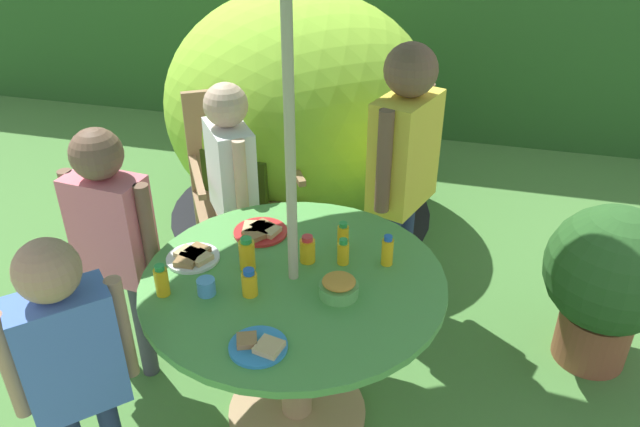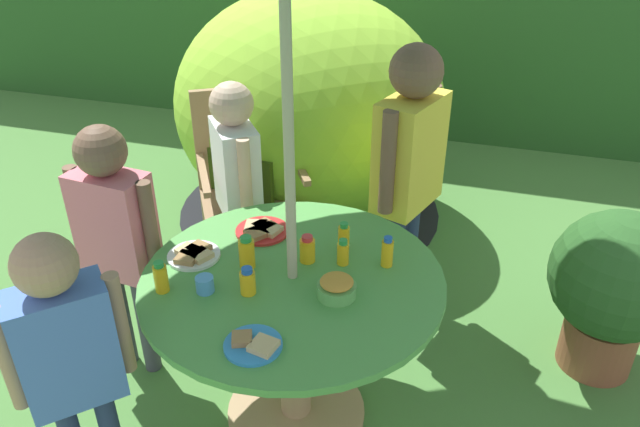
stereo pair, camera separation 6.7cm
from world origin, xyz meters
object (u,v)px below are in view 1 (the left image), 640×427
plate_far_left (193,257)px  juice_bottle_near_left (307,250)px  dome_tent (299,110)px  juice_bottle_back_edge (343,236)px  child_in_pink_shirt (111,228)px  child_in_white_shirt (231,171)px  juice_bottle_front_edge (162,281)px  wooden_chair (242,178)px  child_in_blue_shirt (70,352)px  juice_bottle_far_right (387,251)px  cup_near (206,287)px  child_in_yellow_shirt (405,152)px  juice_bottle_center_back (247,254)px  snack_bowl (339,287)px  potted_plant (609,278)px  juice_bottle_mid_right (343,252)px  plate_mid_left (259,346)px  juice_bottle_center_front (250,283)px  garden_table (295,320)px  plate_near_right (260,231)px

plate_far_left → juice_bottle_near_left: juice_bottle_near_left is taller
dome_tent → juice_bottle_back_edge: dome_tent is taller
dome_tent → child_in_pink_shirt: 1.61m
child_in_white_shirt → juice_bottle_front_edge: child_in_white_shirt is taller
wooden_chair → dome_tent: bearing=49.6°
child_in_pink_shirt → child_in_blue_shirt: size_ratio=1.05×
juice_bottle_far_right → cup_near: (-0.58, -0.34, -0.03)m
child_in_yellow_shirt → juice_bottle_center_back: (-0.46, -0.81, -0.10)m
snack_bowl → juice_bottle_far_right: (0.13, 0.23, 0.02)m
dome_tent → juice_bottle_far_right: bearing=-48.7°
child_in_yellow_shirt → potted_plant: bearing=99.8°
child_in_blue_shirt → juice_bottle_mid_right: size_ratio=10.67×
juice_bottle_center_back → cup_near: juice_bottle_center_back is taller
juice_bottle_far_right → juice_bottle_center_back: (-0.49, -0.15, 0.00)m
dome_tent → child_in_white_shirt: (-0.05, -0.98, 0.06)m
child_in_white_shirt → juice_bottle_center_back: (0.32, -0.66, 0.02)m
dome_tent → snack_bowl: size_ratio=14.88×
plate_mid_left → wooden_chair: bearing=113.1°
child_in_pink_shirt → juice_bottle_far_right: child_in_pink_shirt is taller
snack_bowl → plate_mid_left: size_ratio=0.74×
juice_bottle_center_back → juice_bottle_back_edge: size_ratio=1.21×
plate_far_left → juice_bottle_center_front: juice_bottle_center_front is taller
child_in_yellow_shirt → juice_bottle_front_edge: child_in_yellow_shirt is taller
garden_table → cup_near: (-0.26, -0.17, 0.23)m
plate_mid_left → juice_bottle_near_left: size_ratio=1.69×
juice_bottle_center_back → child_in_white_shirt: bearing=116.2°
garden_table → plate_near_right: bearing=130.9°
child_in_white_shirt → juice_bottle_center_front: child_in_white_shirt is taller
child_in_blue_shirt → juice_bottle_center_back: size_ratio=8.56×
juice_bottle_mid_right → child_in_yellow_shirt: bearing=79.5°
child_in_yellow_shirt → juice_bottle_center_front: child_in_yellow_shirt is taller
snack_bowl → plate_near_right: 0.50m
child_in_blue_shirt → snack_bowl: bearing=-11.3°
snack_bowl → juice_bottle_front_edge: bearing=-166.2°
child_in_pink_shirt → potted_plant: bearing=22.2°
plate_far_left → cup_near: size_ratio=3.13×
child_in_yellow_shirt → juice_bottle_center_front: bearing=-3.7°
juice_bottle_far_right → juice_bottle_mid_right: juice_bottle_far_right is taller
garden_table → juice_bottle_center_back: (-0.18, 0.01, 0.26)m
wooden_chair → juice_bottle_mid_right: bearing=-79.7°
wooden_chair → juice_bottle_mid_right: wooden_chair is taller
juice_bottle_center_front → juice_bottle_mid_right: bearing=44.3°
juice_bottle_center_back → cup_near: bearing=-115.2°
juice_bottle_mid_right → wooden_chair: bearing=130.9°
potted_plant → juice_bottle_center_front: (-1.33, -0.80, 0.31)m
dome_tent → juice_bottle_near_left: bearing=-58.8°
wooden_chair → juice_bottle_near_left: wooden_chair is taller
snack_bowl → child_in_white_shirt: bearing=133.1°
juice_bottle_front_edge → child_in_pink_shirt: bearing=142.0°
wooden_chair → juice_bottle_center_back: (0.40, -0.96, 0.22)m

